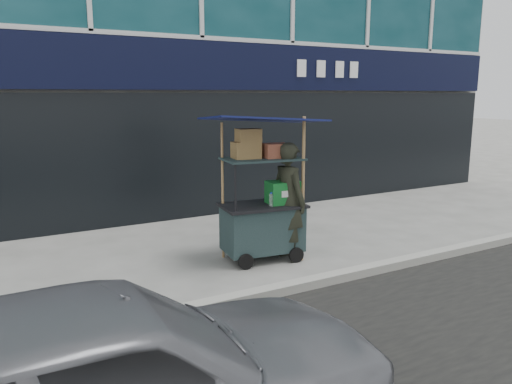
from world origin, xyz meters
TOP-DOWN VIEW (x-y plane):
  - ground at (0.00, 0.00)m, footprint 80.00×80.00m
  - curb at (0.00, -0.20)m, footprint 80.00×0.18m
  - vendor_cart at (-0.32, 1.05)m, footprint 1.69×1.30m
  - vendor_man at (0.01, 0.89)m, footprint 0.47×0.66m

SIDE VIEW (x-z plane):
  - ground at x=0.00m, z-range 0.00..0.00m
  - curb at x=0.00m, z-range 0.00..0.12m
  - vendor_cart at x=-0.32m, z-range -0.32..1.80m
  - vendor_man at x=0.01m, z-range 0.00..1.71m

